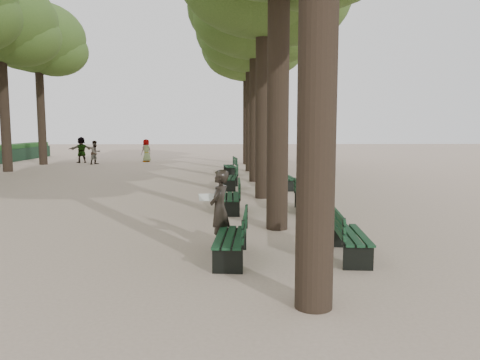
{
  "coord_description": "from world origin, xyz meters",
  "views": [
    {
      "loc": [
        0.35,
        -8.17,
        2.47
      ],
      "look_at": [
        0.6,
        3.0,
        1.2
      ],
      "focal_mm": 35.0,
      "sensor_mm": 36.0,
      "label": 1
    }
  ],
  "objects": [
    {
      "name": "pedestrian_c",
      "position": [
        6.61,
        22.83,
        0.91
      ],
      "size": [
        0.86,
        1.11,
        1.83
      ],
      "primitive_type": "imported",
      "rotation": [
        0.0,
        0.0,
        5.25
      ],
      "color": "#262628",
      "rests_on": "ground"
    },
    {
      "name": "pedestrian_a",
      "position": [
        -8.58,
        23.07,
        0.79
      ],
      "size": [
        0.7,
        0.81,
        1.57
      ],
      "primitive_type": "imported",
      "rotation": [
        0.0,
        0.0,
        0.96
      ],
      "color": "#262628",
      "rests_on": "ground"
    },
    {
      "name": "pedestrian_b",
      "position": [
        5.92,
        23.41,
        0.94
      ],
      "size": [
        0.73,
        1.27,
        1.88
      ],
      "primitive_type": "imported",
      "rotation": [
        0.0,
        0.0,
        1.88
      ],
      "color": "#262628",
      "rests_on": "ground"
    },
    {
      "name": "pedestrian_e",
      "position": [
        -9.93,
        24.45,
        0.9
      ],
      "size": [
        1.56,
        1.26,
        1.8
      ],
      "primitive_type": "imported",
      "rotation": [
        0.0,
        0.0,
        3.76
      ],
      "color": "#262628",
      "rests_on": "ground"
    },
    {
      "name": "tree_central_3",
      "position": [
        1.5,
        13.0,
        7.65
      ],
      "size": [
        6.0,
        6.0,
        9.95
      ],
      "color": "#33261C",
      "rests_on": "ground"
    },
    {
      "name": "man_with_map",
      "position": [
        0.14,
        1.22,
        0.81
      ],
      "size": [
        0.7,
        0.72,
        1.62
      ],
      "color": "black",
      "rests_on": "ground"
    },
    {
      "name": "bench_right_0",
      "position": [
        2.63,
        0.42,
        0.27
      ],
      "size": [
        0.7,
        1.84,
        0.92
      ],
      "color": "black",
      "rests_on": "ground"
    },
    {
      "name": "tree_far_5",
      "position": [
        -12.0,
        23.0,
        8.14
      ],
      "size": [
        6.0,
        6.0,
        10.45
      ],
      "color": "#33261C",
      "rests_on": "ground"
    },
    {
      "name": "ground",
      "position": [
        0.0,
        0.0,
        0.0
      ],
      "size": [
        120.0,
        120.0,
        0.0
      ],
      "primitive_type": "plane",
      "color": "tan",
      "rests_on": "ground"
    },
    {
      "name": "bench_left_1",
      "position": [
        0.37,
        5.34,
        0.27
      ],
      "size": [
        0.58,
        1.8,
        0.92
      ],
      "color": "black",
      "rests_on": "ground"
    },
    {
      "name": "bench_right_1",
      "position": [
        2.63,
        5.26,
        0.27
      ],
      "size": [
        0.6,
        1.81,
        0.92
      ],
      "color": "black",
      "rests_on": "ground"
    },
    {
      "name": "bench_left_3",
      "position": [
        0.37,
        15.96,
        0.27
      ],
      "size": [
        0.76,
        1.85,
        0.92
      ],
      "color": "black",
      "rests_on": "ground"
    },
    {
      "name": "tree_central_4",
      "position": [
        1.5,
        18.0,
        7.65
      ],
      "size": [
        6.0,
        6.0,
        9.95
      ],
      "color": "#33261C",
      "rests_on": "ground"
    },
    {
      "name": "bench_left_2",
      "position": [
        0.37,
        10.43,
        0.27
      ],
      "size": [
        0.7,
        1.84,
        0.92
      ],
      "color": "black",
      "rests_on": "ground"
    },
    {
      "name": "tree_far_4",
      "position": [
        -12.0,
        18.0,
        8.14
      ],
      "size": [
        6.0,
        6.0,
        10.45
      ],
      "color": "#33261C",
      "rests_on": "ground"
    },
    {
      "name": "tree_central_5",
      "position": [
        1.5,
        23.0,
        7.65
      ],
      "size": [
        6.0,
        6.0,
        9.95
      ],
      "color": "#33261C",
      "rests_on": "ground"
    },
    {
      "name": "pedestrian_d",
      "position": [
        -5.57,
        25.15,
        0.81
      ],
      "size": [
        0.77,
        0.8,
        1.61
      ],
      "primitive_type": "imported",
      "rotation": [
        0.0,
        0.0,
        3.96
      ],
      "color": "#262628",
      "rests_on": "ground"
    },
    {
      "name": "bench_right_3",
      "position": [
        2.63,
        15.04,
        0.27
      ],
      "size": [
        0.7,
        1.84,
        0.92
      ],
      "color": "black",
      "rests_on": "ground"
    },
    {
      "name": "bench_left_0",
      "position": [
        0.37,
        0.29,
        0.27
      ],
      "size": [
        0.7,
        1.84,
        0.92
      ],
      "color": "black",
      "rests_on": "ground"
    },
    {
      "name": "bench_right_2",
      "position": [
        2.63,
        10.38,
        0.27
      ],
      "size": [
        0.7,
        1.84,
        0.92
      ],
      "color": "black",
      "rests_on": "ground"
    }
  ]
}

